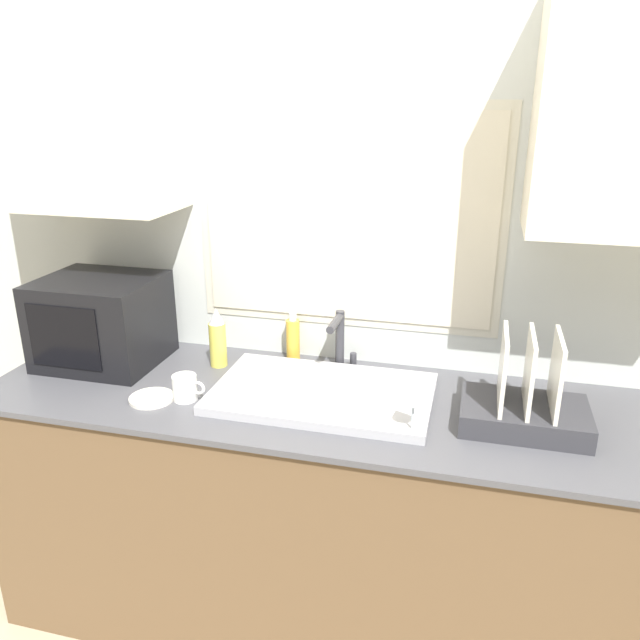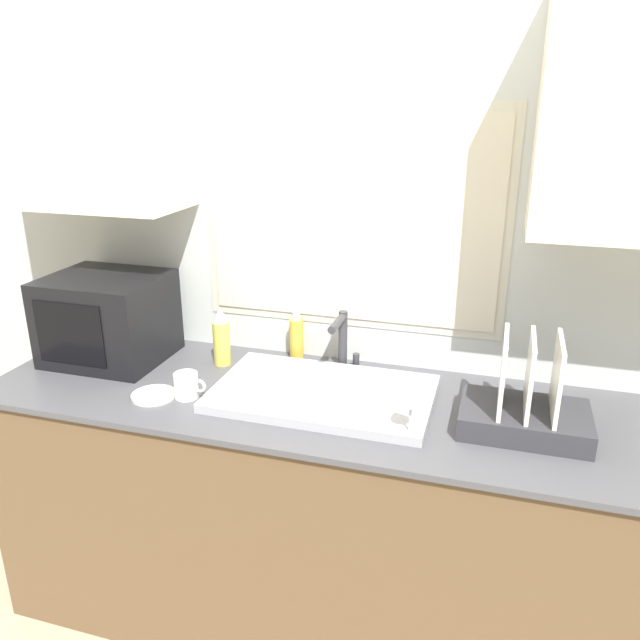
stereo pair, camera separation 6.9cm
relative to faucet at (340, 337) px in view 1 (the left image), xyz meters
The scene contains 11 objects.
countertop 0.62m from the faucet, 91.19° to the right, with size 2.26×0.68×0.91m.
wall_back 0.38m from the faucet, 92.95° to the left, with size 6.00×0.38×2.60m.
sink_basin 0.25m from the faucet, 91.20° to the right, with size 0.70×0.44×0.03m.
faucet is the anchor object (origin of this frame).
microwave 0.87m from the faucet, behind, with size 0.41×0.36×0.31m.
dish_rack 0.67m from the faucet, 22.55° to the right, with size 0.37×0.25×0.29m.
spray_bottle 0.44m from the faucet, behind, with size 0.06×0.06×0.22m.
soap_bottle 0.20m from the faucet, 165.26° to the left, with size 0.05×0.05×0.19m.
mug_near_sink 0.56m from the faucet, 140.85° to the right, with size 0.11×0.08×0.08m.
wine_glass 0.51m from the faucet, 53.17° to the right, with size 0.06×0.06×0.17m.
small_plate 0.67m from the faucet, 144.62° to the right, with size 0.14×0.14×0.01m.
Camera 1 is at (0.45, -1.44, 1.84)m, focal length 35.00 mm.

